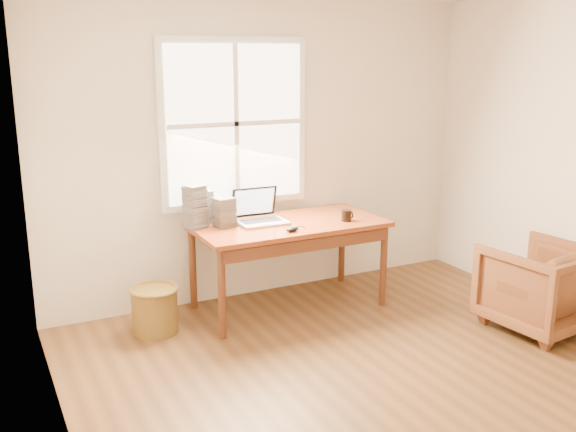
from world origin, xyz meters
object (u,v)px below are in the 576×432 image
desk (289,225)px  cd_stack_a (203,207)px  laptop (262,205)px  coffee_mug (346,215)px  armchair (539,287)px  wicker_stool (155,311)px

desk → cd_stack_a: 0.73m
laptop → coffee_mug: size_ratio=4.87×
laptop → cd_stack_a: laptop is taller
armchair → coffee_mug: 1.62m
wicker_stool → cd_stack_a: bearing=29.1°
wicker_stool → laptop: (0.95, 0.05, 0.74)m
wicker_stool → desk: bearing=0.0°
wicker_stool → cd_stack_a: cd_stack_a is taller
armchair → wicker_stool: (-2.72, 1.29, -0.17)m
desk → coffee_mug: size_ratio=17.00×
desk → cd_stack_a: size_ratio=5.64×
desk → laptop: bearing=166.2°
coffee_mug → desk: bearing=171.0°
laptop → cd_stack_a: size_ratio=1.62×
laptop → cd_stack_a: (-0.43, 0.24, -0.02)m
laptop → coffee_mug: 0.72m
cd_stack_a → desk: bearing=-24.5°
coffee_mug → cd_stack_a: bearing=169.2°
laptop → cd_stack_a: 0.49m
desk → wicker_stool: 1.30m
coffee_mug → cd_stack_a: (-1.10, 0.47, 0.09)m
wicker_stool → cd_stack_a: size_ratio=1.25×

